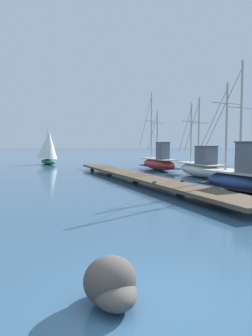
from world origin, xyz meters
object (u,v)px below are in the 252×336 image
at_px(fishing_boat_0, 245,177).
at_px(fishing_boat_2, 159,162).
at_px(fishing_boat_1, 201,167).
at_px(shore_rock_mid_cluster, 111,285).
at_px(distant_sailboat, 48,147).

xyz_separation_m(fishing_boat_0, fishing_boat_2, (0.86, 13.73, -0.04)).
bearing_deg(fishing_boat_2, fishing_boat_1, -84.40).
relative_size(fishing_boat_2, shore_rock_mid_cluster, 7.95).
bearing_deg(fishing_boat_0, distant_sailboat, 109.54).
relative_size(fishing_boat_1, distant_sailboat, 1.44).
xyz_separation_m(fishing_boat_1, shore_rock_mid_cluster, (-10.21, -15.92, -0.42)).
height_order(fishing_boat_0, fishing_boat_2, fishing_boat_2).
bearing_deg(fishing_boat_0, fishing_boat_1, 77.97).
bearing_deg(distant_sailboat, fishing_boat_1, -59.71).
bearing_deg(fishing_boat_0, shore_rock_mid_cluster, -134.58).
distance_m(fishing_boat_1, fishing_boat_2, 6.67).
xyz_separation_m(shore_rock_mid_cluster, distant_sailboat, (-0.06, 33.50, 1.71)).
bearing_deg(shore_rock_mid_cluster, distant_sailboat, 90.11).
bearing_deg(fishing_boat_0, fishing_boat_2, 86.41).
distance_m(fishing_boat_0, distant_sailboat, 26.22).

